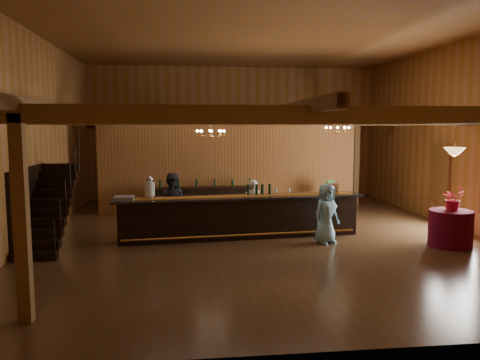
{
  "coord_description": "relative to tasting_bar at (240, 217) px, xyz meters",
  "views": [
    {
      "loc": [
        -2.02,
        -12.79,
        3.0
      ],
      "look_at": [
        -0.43,
        0.78,
        1.45
      ],
      "focal_mm": 35.0,
      "sensor_mm": 36.0,
      "label": 1
    }
  ],
  "objects": [
    {
      "name": "wall_right",
      "position": [
        6.55,
        0.35,
        2.17
      ],
      "size": [
        0.1,
        14.0,
        5.5
      ],
      "primitive_type": "cube",
      "color": "#A16740",
      "rests_on": "floor"
    },
    {
      "name": "tasting_bar",
      "position": [
        0.0,
        0.0,
        0.0
      ],
      "size": [
        6.85,
        1.45,
        1.15
      ],
      "rotation": [
        0.0,
        0.0,
        0.09
      ],
      "color": "black",
      "rests_on": "floor"
    },
    {
      "name": "raffle_drum",
      "position": [
        2.62,
        0.18,
        0.73
      ],
      "size": [
        0.34,
        0.24,
        0.3
      ],
      "color": "brown",
      "rests_on": "tasting_bar"
    },
    {
      "name": "floor_plant",
      "position": [
        3.34,
        3.1,
        0.04
      ],
      "size": [
        0.75,
        0.64,
        1.24
      ],
      "primitive_type": "imported",
      "rotation": [
        0.0,
        0.0,
        -0.14
      ],
      "color": "#387539",
      "rests_on": "floor"
    },
    {
      "name": "glass_rack_tray",
      "position": [
        -3.04,
        -0.32,
        0.61
      ],
      "size": [
        0.5,
        0.5,
        0.1
      ],
      "primitive_type": "cube",
      "color": "gray",
      "rests_on": "tasting_bar"
    },
    {
      "name": "staircase",
      "position": [
        -4.9,
        -0.39,
        0.42
      ],
      "size": [
        1.0,
        2.8,
        2.0
      ],
      "color": "black",
      "rests_on": "floor"
    },
    {
      "name": "beam_grid",
      "position": [
        0.55,
        0.86,
        2.66
      ],
      "size": [
        11.9,
        13.9,
        0.39
      ],
      "color": "brown",
      "rests_on": "wall_left"
    },
    {
      "name": "partition_wall",
      "position": [
        0.05,
        3.85,
        0.97
      ],
      "size": [
        9.0,
        0.18,
        3.1
      ],
      "primitive_type": "cube",
      "color": "brown",
      "rests_on": "floor"
    },
    {
      "name": "window_right_back",
      "position": [
        6.5,
        1.35,
        0.97
      ],
      "size": [
        0.12,
        1.05,
        1.75
      ],
      "primitive_type": "cube",
      "color": "white",
      "rests_on": "wall_right"
    },
    {
      "name": "wall_front",
      "position": [
        0.55,
        -6.65,
        2.17
      ],
      "size": [
        12.0,
        0.1,
        5.5
      ],
      "primitive_type": "cube",
      "color": "#A16740",
      "rests_on": "floor"
    },
    {
      "name": "support_posts",
      "position": [
        0.55,
        -0.15,
        1.02
      ],
      "size": [
        9.2,
        10.2,
        3.2
      ],
      "color": "brown",
      "rests_on": "floor"
    },
    {
      "name": "bar_bottle_3",
      "position": [
        0.84,
        0.21,
        0.71
      ],
      "size": [
        0.07,
        0.07,
        0.3
      ],
      "primitive_type": "cylinder",
      "color": "black",
      "rests_on": "tasting_bar"
    },
    {
      "name": "bar_bottle_2",
      "position": [
        0.63,
        0.19,
        0.71
      ],
      "size": [
        0.07,
        0.07,
        0.3
      ],
      "primitive_type": "cylinder",
      "color": "black",
      "rests_on": "tasting_bar"
    },
    {
      "name": "guest",
      "position": [
        2.14,
        -0.88,
        0.2
      ],
      "size": [
        0.9,
        0.77,
        1.56
      ],
      "primitive_type": "imported",
      "rotation": [
        0.0,
        0.0,
        0.44
      ],
      "color": "#86C6E3",
      "rests_on": "floor"
    },
    {
      "name": "table_vase",
      "position": [
        5.17,
        -1.42,
        0.5
      ],
      "size": [
        0.16,
        0.16,
        0.32
      ],
      "primitive_type": "imported",
      "rotation": [
        0.0,
        0.0,
        -0.02
      ],
      "color": "orange",
      "rests_on": "round_table"
    },
    {
      "name": "table_flowers",
      "position": [
        5.2,
        -1.55,
        0.64
      ],
      "size": [
        0.65,
        0.6,
        0.6
      ],
      "primitive_type": "imported",
      "rotation": [
        0.0,
        0.0,
        0.28
      ],
      "color": "red",
      "rests_on": "round_table"
    },
    {
      "name": "ceiling",
      "position": [
        0.55,
        0.35,
        4.92
      ],
      "size": [
        14.0,
        14.0,
        0.0
      ],
      "primitive_type": "plane",
      "rotation": [
        3.14,
        0.0,
        0.0
      ],
      "color": "brown",
      "rests_on": "wall_back"
    },
    {
      "name": "chandelier_left",
      "position": [
        -0.74,
        0.94,
        2.26
      ],
      "size": [
        0.8,
        0.8,
        0.52
      ],
      "color": "orange",
      "rests_on": "beam_grid"
    },
    {
      "name": "round_table",
      "position": [
        5.16,
        -1.57,
        -0.12
      ],
      "size": [
        1.06,
        1.06,
        0.92
      ],
      "primitive_type": "cylinder",
      "color": "#530C21",
      "rests_on": "floor"
    },
    {
      "name": "bar_bottle_1",
      "position": [
        0.47,
        0.17,
        0.71
      ],
      "size": [
        0.07,
        0.07,
        0.3
      ],
      "primitive_type": "cylinder",
      "color": "black",
      "rests_on": "tasting_bar"
    },
    {
      "name": "pendant_lamp",
      "position": [
        5.16,
        -1.57,
        1.83
      ],
      "size": [
        0.52,
        0.52,
        0.9
      ],
      "color": "orange",
      "rests_on": "beam_grid"
    },
    {
      "name": "bartender",
      "position": [
        0.47,
        0.85,
        0.17
      ],
      "size": [
        0.64,
        0.53,
        1.49
      ],
      "primitive_type": "imported",
      "rotation": [
        0.0,
        0.0,
        2.77
      ],
      "color": "white",
      "rests_on": "floor"
    },
    {
      "name": "chandelier_right",
      "position": [
        3.44,
        2.28,
        2.35
      ],
      "size": [
        0.8,
        0.8,
        0.43
      ],
      "color": "orange",
      "rests_on": "beam_grid"
    },
    {
      "name": "backroom_boxes",
      "position": [
        0.26,
        5.85,
        -0.05
      ],
      "size": [
        4.1,
        0.6,
        1.1
      ],
      "color": "black",
      "rests_on": "floor"
    },
    {
      "name": "wall_back",
      "position": [
        0.55,
        7.35,
        2.17
      ],
      "size": [
        12.0,
        0.1,
        5.5
      ],
      "primitive_type": "cube",
      "color": "#A16740",
      "rests_on": "floor"
    },
    {
      "name": "backbar_shelf",
      "position": [
        -0.8,
        3.3,
        -0.09
      ],
      "size": [
        3.46,
        0.6,
        0.97
      ],
      "primitive_type": "cube",
      "rotation": [
        0.0,
        0.0,
        0.02
      ],
      "color": "black",
      "rests_on": "floor"
    },
    {
      "name": "beverage_dispenser",
      "position": [
        -2.4,
        -0.16,
        0.85
      ],
      "size": [
        0.26,
        0.26,
        0.6
      ],
      "color": "silver",
      "rests_on": "tasting_bar"
    },
    {
      "name": "bar_bottle_0",
      "position": [
        0.23,
        0.15,
        0.71
      ],
      "size": [
        0.07,
        0.07,
        0.3
      ],
      "primitive_type": "cylinder",
      "color": "black",
      "rests_on": "tasting_bar"
    },
    {
      "name": "floor",
      "position": [
        0.55,
        0.35,
        -0.58
      ],
      "size": [
        14.0,
        14.0,
        0.0
      ],
      "primitive_type": "plane",
      "color": "#4D301B",
      "rests_on": "ground"
    },
    {
      "name": "wall_left",
      "position": [
        -5.45,
        0.35,
        2.17
      ],
      "size": [
        0.1,
        14.0,
        5.5
      ],
      "primitive_type": "cube",
      "color": "#A16740",
      "rests_on": "floor"
    },
    {
      "name": "staff_second",
      "position": [
        -1.88,
        0.73,
        0.28
      ],
      "size": [
        0.92,
        0.77,
        1.72
      ],
      "primitive_type": "imported",
      "rotation": [
        0.0,
        0.0,
        2.99
      ],
      "color": "#292B38",
      "rests_on": "floor"
    }
  ]
}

